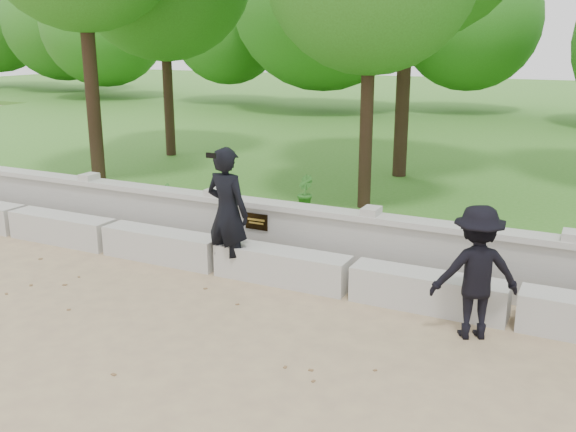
% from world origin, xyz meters
% --- Properties ---
extents(ground, '(80.00, 80.00, 0.00)m').
position_xyz_m(ground, '(0.00, 0.00, 0.00)').
color(ground, tan).
rests_on(ground, ground).
extents(lawn, '(40.00, 22.00, 0.25)m').
position_xyz_m(lawn, '(0.00, 14.00, 0.12)').
color(lawn, '#37741E').
rests_on(lawn, ground).
extents(concrete_bench, '(11.90, 0.45, 0.45)m').
position_xyz_m(concrete_bench, '(0.00, 1.90, 0.22)').
color(concrete_bench, '#B7B4AD').
rests_on(concrete_bench, ground).
extents(parapet_wall, '(12.50, 0.35, 0.90)m').
position_xyz_m(parapet_wall, '(0.00, 2.60, 0.46)').
color(parapet_wall, '#ACA9A2').
rests_on(parapet_wall, ground).
extents(man_main, '(0.71, 0.64, 1.81)m').
position_xyz_m(man_main, '(0.22, 1.80, 0.91)').
color(man_main, black).
rests_on(man_main, ground).
extents(visitor_mid, '(1.12, 0.94, 1.50)m').
position_xyz_m(visitor_mid, '(3.63, 1.38, 0.75)').
color(visitor_mid, black).
rests_on(visitor_mid, ground).
extents(shrub_a, '(0.33, 0.28, 0.54)m').
position_xyz_m(shrub_a, '(-1.95, 3.30, 0.52)').
color(shrub_a, '#316E25').
rests_on(shrub_a, lawn).
extents(shrub_b, '(0.41, 0.43, 0.61)m').
position_xyz_m(shrub_b, '(0.03, 4.69, 0.55)').
color(shrub_b, '#316E25').
rests_on(shrub_b, lawn).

